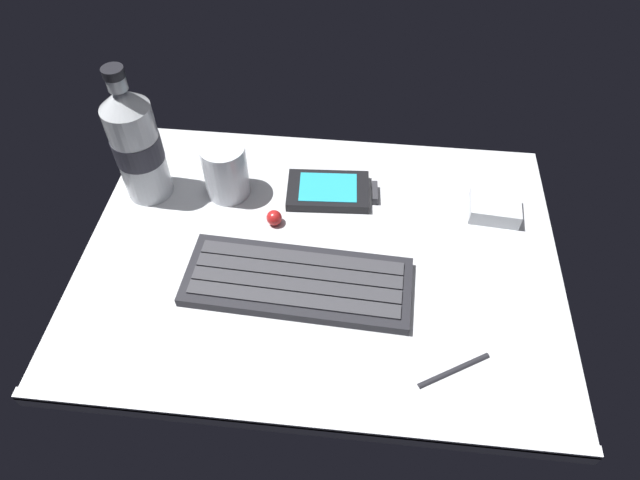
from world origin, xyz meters
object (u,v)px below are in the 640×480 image
object	(u,v)px
juice_cup	(226,172)
trackball_mouse	(274,218)
water_bottle	(136,144)
keyboard	(297,281)
charger_block	(494,207)
stylus_pen	(454,369)
handheld_device	(332,191)

from	to	relation	value
juice_cup	trackball_mouse	distance (cm)	9.94
juice_cup	water_bottle	bearing A→B (deg)	-175.02
keyboard	charger_block	bearing A→B (deg)	30.48
water_bottle	stylus_pen	world-z (taller)	water_bottle
keyboard	handheld_device	xyz separation A→B (cm)	(3.01, 16.88, -0.08)
juice_cup	charger_block	xyz separation A→B (cm)	(38.71, -0.46, -2.71)
water_bottle	stylus_pen	size ratio (longest dim) A/B	2.19
water_bottle	stylus_pen	xyz separation A→B (cm)	(43.50, -25.11, -8.66)
stylus_pen	trackball_mouse	bearing A→B (deg)	109.09
juice_cup	trackball_mouse	xyz separation A→B (cm)	(7.74, -5.58, -2.81)
handheld_device	water_bottle	distance (cm)	28.33
keyboard	stylus_pen	distance (cm)	21.99
keyboard	juice_cup	world-z (taller)	juice_cup
charger_block	keyboard	bearing A→B (deg)	-149.52
stylus_pen	handheld_device	bearing A→B (deg)	90.84
juice_cup	trackball_mouse	world-z (taller)	juice_cup
juice_cup	water_bottle	xyz separation A→B (cm)	(-11.63, -1.01, 5.10)
charger_block	trackball_mouse	size ratio (longest dim) A/B	3.18
handheld_device	water_bottle	size ratio (longest dim) A/B	0.63
water_bottle	charger_block	size ratio (longest dim) A/B	2.97
charger_block	stylus_pen	bearing A→B (deg)	-104.92
handheld_device	charger_block	size ratio (longest dim) A/B	1.88
trackball_mouse	water_bottle	bearing A→B (deg)	166.72
handheld_device	stylus_pen	distance (cm)	31.68
handheld_device	stylus_pen	xyz separation A→B (cm)	(16.48, -27.05, -0.38)
juice_cup	trackball_mouse	bearing A→B (deg)	-35.82
keyboard	handheld_device	world-z (taller)	keyboard
keyboard	stylus_pen	world-z (taller)	keyboard
keyboard	water_bottle	size ratio (longest dim) A/B	1.42
trackball_mouse	charger_block	bearing A→B (deg)	9.40
handheld_device	keyboard	bearing A→B (deg)	-100.11
water_bottle	charger_block	distance (cm)	50.95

